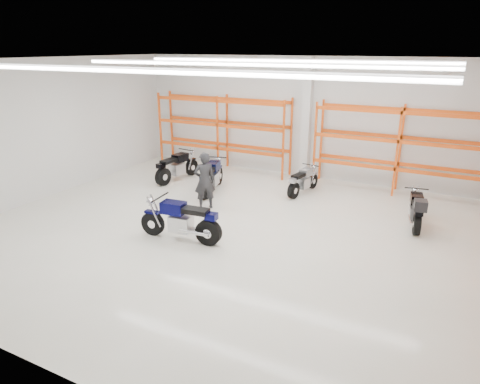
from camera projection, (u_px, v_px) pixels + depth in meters
The scene contains 11 objects.
ground at pixel (234, 232), 11.71m from camera, with size 14.00×14.00×0.00m, color beige.
room_shell at pixel (234, 111), 10.67m from camera, with size 14.02×12.02×4.51m.
motorcycle_main at pixel (183, 221), 11.04m from camera, with size 2.32×0.77×1.14m.
motorcycle_back_a at pixel (176, 168), 15.99m from camera, with size 0.77×2.23×1.10m.
motorcycle_back_b at pixel (211, 178), 14.75m from camera, with size 0.85×2.24×1.11m.
motorcycle_back_c at pixel (302, 182), 14.59m from camera, with size 0.71×1.89×0.93m.
motorcycle_back_d at pixel (416, 211), 11.86m from camera, with size 0.73×2.03×1.05m.
standing_man at pixel (205, 181), 13.15m from camera, with size 0.65×0.43×1.79m, color black.
structural_column at pixel (306, 119), 15.89m from camera, with size 0.32×0.32×4.50m, color white.
pallet_racking_back_left at pixel (222, 126), 17.21m from camera, with size 5.67×0.87×3.00m.
pallet_racking_back_right at pixel (400, 142), 14.30m from camera, with size 5.67×0.87×3.00m.
Camera 1 is at (5.00, -9.49, 4.83)m, focal length 32.00 mm.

